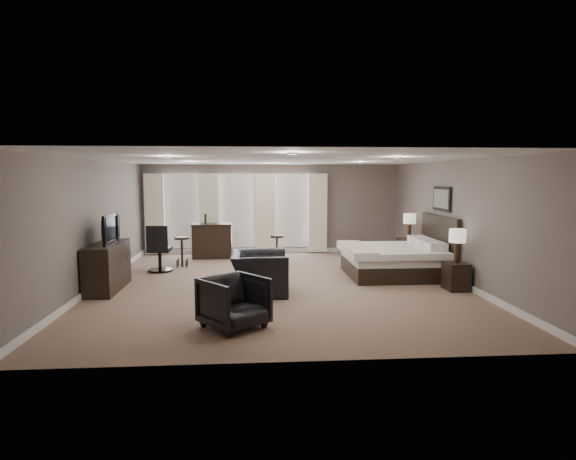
{
  "coord_description": "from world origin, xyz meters",
  "views": [
    {
      "loc": [
        -0.59,
        -9.89,
        2.26
      ],
      "look_at": [
        0.2,
        0.4,
        1.1
      ],
      "focal_mm": 30.0,
      "sensor_mm": 36.0,
      "label": 1
    }
  ],
  "objects": [
    {
      "name": "lamp_near",
      "position": [
        3.47,
        -0.77,
        0.89
      ],
      "size": [
        0.32,
        0.32,
        0.67
      ],
      "primitive_type": "cube",
      "color": "beige",
      "rests_on": "nightstand_near"
    },
    {
      "name": "bar_stool_right",
      "position": [
        0.07,
        2.56,
        0.36
      ],
      "size": [
        0.43,
        0.43,
        0.72
      ],
      "primitive_type": "cube",
      "rotation": [
        0.0,
        0.0,
        0.32
      ],
      "color": "black",
      "rests_on": "ground"
    },
    {
      "name": "desk_chair",
      "position": [
        -2.77,
        1.57,
        0.56
      ],
      "size": [
        0.59,
        0.59,
        1.12
      ],
      "primitive_type": "cube",
      "rotation": [
        0.0,
        0.0,
        3.12
      ],
      "color": "black",
      "rests_on": "ground"
    },
    {
      "name": "window_bay",
      "position": [
        -1.0,
        4.11,
        1.2
      ],
      "size": [
        5.25,
        0.2,
        2.3
      ],
      "color": "silver",
      "rests_on": "room"
    },
    {
      "name": "bed",
      "position": [
        2.58,
        0.68,
        0.69
      ],
      "size": [
        2.15,
        2.06,
        1.37
      ],
      "primitive_type": "cube",
      "color": "silver",
      "rests_on": "ground"
    },
    {
      "name": "bar_stool_left",
      "position": [
        -2.32,
        2.11,
        0.38
      ],
      "size": [
        0.38,
        0.38,
        0.76
      ],
      "primitive_type": "cube",
      "rotation": [
        0.0,
        0.0,
        -0.06
      ],
      "color": "black",
      "rests_on": "ground"
    },
    {
      "name": "bar_counter",
      "position": [
        -1.67,
        3.39,
        0.48
      ],
      "size": [
        1.11,
        0.58,
        0.97
      ],
      "primitive_type": "cube",
      "color": "black",
      "rests_on": "ground"
    },
    {
      "name": "nightstand_near",
      "position": [
        3.47,
        -0.77,
        0.28
      ],
      "size": [
        0.41,
        0.51,
        0.55
      ],
      "primitive_type": "cube",
      "color": "black",
      "rests_on": "ground"
    },
    {
      "name": "armchair_far",
      "position": [
        -0.86,
        -2.85,
        0.43
      ],
      "size": [
        1.14,
        1.13,
        0.86
      ],
      "primitive_type": "imported",
      "rotation": [
        0.0,
        0.0,
        0.67
      ],
      "color": "black",
      "rests_on": "ground"
    },
    {
      "name": "room",
      "position": [
        0.0,
        0.0,
        1.3
      ],
      "size": [
        7.6,
        8.6,
        2.64
      ],
      "color": "#7B614E",
      "rests_on": "ground"
    },
    {
      "name": "dresser",
      "position": [
        -3.45,
        -0.24,
        0.47
      ],
      "size": [
        0.52,
        1.61,
        0.93
      ],
      "primitive_type": "cube",
      "color": "black",
      "rests_on": "ground"
    },
    {
      "name": "wall_art",
      "position": [
        3.7,
        0.68,
        1.75
      ],
      "size": [
        0.04,
        0.96,
        0.56
      ],
      "primitive_type": "cube",
      "color": "slate",
      "rests_on": "room"
    },
    {
      "name": "armchair_near",
      "position": [
        -0.44,
        -0.73,
        0.53
      ],
      "size": [
        0.8,
        1.23,
        1.07
      ],
      "primitive_type": "imported",
      "rotation": [
        0.0,
        0.0,
        1.56
      ],
      "color": "black",
      "rests_on": "ground"
    },
    {
      "name": "tv",
      "position": [
        -3.45,
        -0.24,
        1.0
      ],
      "size": [
        0.58,
        1.01,
        0.13
      ],
      "primitive_type": "imported",
      "rotation": [
        0.0,
        0.0,
        1.57
      ],
      "color": "black",
      "rests_on": "dresser"
    },
    {
      "name": "lamp_far",
      "position": [
        3.47,
        2.13,
        0.98
      ],
      "size": [
        0.31,
        0.31,
        0.65
      ],
      "primitive_type": "cube",
      "color": "beige",
      "rests_on": "nightstand_far"
    },
    {
      "name": "nightstand_far",
      "position": [
        3.47,
        2.13,
        0.33
      ],
      "size": [
        0.49,
        0.6,
        0.65
      ],
      "primitive_type": "cube",
      "color": "black",
      "rests_on": "ground"
    }
  ]
}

